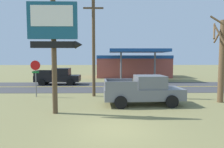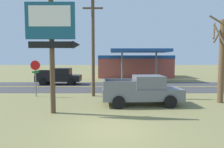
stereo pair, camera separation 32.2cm
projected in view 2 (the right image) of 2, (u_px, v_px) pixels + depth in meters
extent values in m
plane|color=olive|center=(112.00, 129.00, 8.61)|extent=(180.00, 180.00, 0.00)
cube|color=#3D3D3F|center=(112.00, 87.00, 21.57)|extent=(140.00, 8.00, 0.02)
cube|color=gold|center=(112.00, 87.00, 21.56)|extent=(126.00, 0.20, 0.01)
cylinder|color=brown|center=(53.00, 56.00, 10.93)|extent=(0.28, 0.28, 6.41)
cube|color=#19516B|center=(51.00, 21.00, 10.60)|extent=(2.68, 0.16, 1.97)
cube|color=white|center=(50.00, 16.00, 10.49)|extent=(2.25, 0.03, 1.10)
cube|color=black|center=(51.00, 45.00, 10.70)|extent=(2.41, 0.12, 0.36)
cone|color=black|center=(77.00, 45.00, 10.70)|extent=(0.40, 0.44, 0.44)
cylinder|color=slate|center=(36.00, 83.00, 15.94)|extent=(0.08, 0.08, 2.20)
cylinder|color=red|center=(36.00, 65.00, 15.79)|extent=(0.76, 0.03, 0.76)
cylinder|color=white|center=(36.00, 65.00, 15.81)|extent=(0.80, 0.01, 0.80)
cube|color=#19722D|center=(36.00, 72.00, 15.84)|extent=(0.56, 0.03, 0.14)
cylinder|color=brown|center=(94.00, 45.00, 15.90)|extent=(0.26, 0.26, 8.41)
cube|color=brown|center=(93.00, 8.00, 15.68)|extent=(1.61, 0.12, 0.12)
cylinder|color=brown|center=(222.00, 62.00, 13.57)|extent=(0.40, 0.40, 5.73)
cylinder|color=brown|center=(224.00, 28.00, 13.73)|extent=(0.84, 0.59, 1.18)
cylinder|color=brown|center=(219.00, 34.00, 13.78)|extent=(0.86, 0.31, 1.30)
cylinder|color=brown|center=(215.00, 31.00, 13.65)|extent=(0.65, 1.10, 1.26)
cylinder|color=brown|center=(220.00, 35.00, 13.18)|extent=(0.67, 0.83, 1.59)
cube|color=#A84C42|center=(135.00, 66.00, 33.61)|extent=(12.00, 6.00, 3.60)
cube|color=#19478C|center=(137.00, 57.00, 30.45)|extent=(12.00, 0.12, 0.50)
cube|color=#19478C|center=(140.00, 51.00, 27.44)|extent=(8.00, 5.00, 0.40)
cylinder|color=slate|center=(123.00, 66.00, 27.61)|extent=(0.24, 0.24, 4.20)
cylinder|color=slate|center=(157.00, 66.00, 27.60)|extent=(0.24, 0.24, 4.20)
cube|color=slate|center=(142.00, 93.00, 13.10)|extent=(5.30, 2.25, 0.72)
cube|color=slate|center=(149.00, 82.00, 13.06)|extent=(2.00, 1.90, 0.84)
cube|color=#28333D|center=(162.00, 82.00, 13.11)|extent=(0.19, 1.66, 0.71)
cube|color=slate|center=(118.00, 82.00, 13.88)|extent=(1.95, 0.23, 0.56)
cube|color=slate|center=(121.00, 86.00, 12.05)|extent=(1.95, 0.23, 0.56)
cube|color=slate|center=(105.00, 84.00, 12.91)|extent=(0.23, 1.88, 0.56)
cylinder|color=black|center=(161.00, 96.00, 14.19)|extent=(0.81, 0.32, 0.80)
cylinder|color=black|center=(171.00, 102.00, 12.23)|extent=(0.81, 0.32, 0.80)
cylinder|color=black|center=(117.00, 96.00, 14.01)|extent=(0.81, 0.32, 0.80)
cylinder|color=black|center=(119.00, 102.00, 12.06)|extent=(0.81, 0.32, 0.80)
cube|color=black|center=(59.00, 78.00, 23.52)|extent=(5.20, 1.96, 0.72)
cube|color=black|center=(63.00, 72.00, 23.45)|extent=(1.90, 1.80, 0.84)
cube|color=#28333D|center=(71.00, 72.00, 23.45)|extent=(0.10, 1.66, 0.71)
cube|color=black|center=(49.00, 72.00, 24.39)|extent=(1.95, 0.12, 0.56)
cube|color=black|center=(44.00, 73.00, 22.55)|extent=(1.95, 0.12, 0.56)
cube|color=black|center=(38.00, 73.00, 23.47)|extent=(0.12, 1.88, 0.56)
cylinder|color=black|center=(75.00, 80.00, 24.52)|extent=(0.80, 0.28, 0.80)
cylinder|color=black|center=(71.00, 82.00, 22.56)|extent=(0.80, 0.28, 0.80)
cylinder|color=black|center=(49.00, 80.00, 24.52)|extent=(0.80, 0.28, 0.80)
cylinder|color=black|center=(43.00, 82.00, 22.57)|extent=(0.80, 0.28, 0.80)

